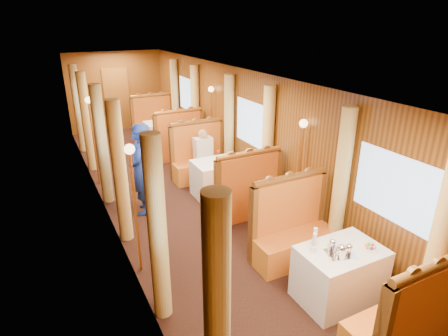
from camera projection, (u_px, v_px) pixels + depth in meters
floor at (186, 202)px, 7.55m from camera, size 3.00×12.00×0.01m
ceiling at (181, 76)px, 6.62m from camera, size 3.00×12.00×0.01m
wall_far at (116, 92)px, 12.05m from camera, size 3.00×0.01×2.50m
wall_left at (102, 155)px, 6.45m from camera, size 0.01×12.00×2.50m
wall_right at (252, 133)px, 7.72m from camera, size 0.01×12.00×2.50m
doorway_far at (117, 100)px, 12.12m from camera, size 0.80×0.04×2.00m
table_near at (339, 274)px, 4.83m from camera, size 1.05×0.72×0.75m
banquette_near_fwd at (407, 324)px, 3.97m from camera, size 1.30×0.55×1.34m
banquette_near_aft at (292, 233)px, 5.65m from camera, size 1.30×0.55×1.34m
table_mid at (219, 178)px, 7.73m from camera, size 1.05×0.72×0.75m
banquette_mid_fwd at (244, 195)px, 6.87m from camera, size 1.30×0.55×1.34m
banquette_mid_aft at (200, 161)px, 8.55m from camera, size 1.30×0.55×1.34m
table_far at (165, 135)px, 10.62m from camera, size 1.05×0.72×0.75m
banquette_far_fwd at (177, 143)px, 9.76m from camera, size 1.30×0.55×1.34m
banquette_far_aft at (154, 125)px, 11.44m from camera, size 1.30×0.55×1.34m
tea_tray at (340, 254)px, 4.59m from camera, size 0.40×0.35×0.01m
teapot_left at (341, 253)px, 4.49m from camera, size 0.21×0.17×0.15m
teapot_right at (349, 251)px, 4.57m from camera, size 0.17×0.15×0.12m
teapot_back at (332, 246)px, 4.66m from camera, size 0.16×0.13×0.12m
fruit_plate at (370, 247)px, 4.70m from camera, size 0.21×0.21×0.05m
cup_inboard at (314, 245)px, 4.60m from camera, size 0.08×0.08×0.26m
cup_outboard at (315, 239)px, 4.72m from camera, size 0.08×0.08×0.26m
rose_vase_mid at (218, 153)px, 7.51m from camera, size 0.06×0.06×0.36m
rose_vase_far at (164, 116)px, 10.42m from camera, size 0.06×0.06×0.36m
window_left_near at (170, 248)px, 3.49m from camera, size 0.01×1.20×0.90m
curtain_left_near_a at (217, 324)px, 2.99m from camera, size 0.22×0.22×2.35m
curtain_left_near_b at (158, 232)px, 4.28m from camera, size 0.22×0.22×2.35m
window_right_near at (393, 188)px, 4.74m from camera, size 0.01×1.20×0.90m
curtain_right_near_a at (440, 238)px, 4.15m from camera, size 0.22×0.22×2.35m
curtain_right_near_b at (341, 186)px, 5.44m from camera, size 0.22×0.22×2.35m
window_left_mid at (102, 144)px, 6.39m from camera, size 0.01×1.20×0.90m
curtain_left_mid_a at (120, 174)px, 5.89m from camera, size 0.22×0.22×2.35m
curtain_left_mid_b at (102, 146)px, 7.18m from camera, size 0.22×0.22×2.35m
window_right_mid at (251, 123)px, 7.63m from camera, size 0.01×1.20×0.90m
curtain_right_mid_a at (267, 148)px, 7.05m from camera, size 0.22×0.22×2.35m
curtain_right_mid_b at (229, 128)px, 8.34m from camera, size 0.22×0.22×2.35m
window_left_far at (76, 105)px, 9.28m from camera, size 0.01×1.20×0.90m
curtain_left_far_a at (87, 122)px, 8.78m from camera, size 0.22×0.22×2.35m
curtain_left_far_b at (78, 109)px, 10.07m from camera, size 0.22×0.22×2.35m
window_right_far at (188, 95)px, 10.53m from camera, size 0.01×1.20×0.90m
curtain_right_far_a at (195, 110)px, 9.94m from camera, size 0.22×0.22×2.35m
curtain_right_far_b at (175, 100)px, 11.23m from camera, size 0.22×0.22×2.35m
sconce_left_fore at (133, 184)px, 5.00m from camera, size 0.14×0.14×1.95m
sconce_right_fore at (301, 153)px, 6.17m from camera, size 0.14×0.14×1.95m
sconce_left_aft at (91, 123)px, 7.89m from camera, size 0.14×0.14×1.95m
sconce_right_aft at (211, 110)px, 9.07m from camera, size 0.14×0.14×1.95m
steward at (141, 170)px, 6.87m from camera, size 0.61×0.74×1.73m
passenger at (204, 150)px, 8.24m from camera, size 0.40×0.44×0.76m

